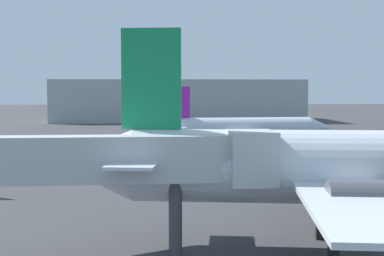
% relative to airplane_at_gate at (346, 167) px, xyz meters
% --- Properties ---
extents(airplane_at_gate, '(32.55, 25.50, 12.03)m').
position_rel_airplane_at_gate_xyz_m(airplane_at_gate, '(0.00, 0.00, 0.00)').
color(airplane_at_gate, silver).
rests_on(airplane_at_gate, ground_plane).
extents(airplane_far_left, '(25.81, 25.02, 9.13)m').
position_rel_airplane_at_gate_xyz_m(airplane_far_left, '(1.14, 44.14, -1.19)').
color(airplane_far_left, '#B2BCCC').
rests_on(airplane_far_left, ground_plane).
extents(jet_bridge, '(22.25, 2.89, 6.53)m').
position_rel_airplane_at_gate_xyz_m(jet_bridge, '(-14.07, -0.48, 0.49)').
color(jet_bridge, '#B2B7BC').
rests_on(jet_bridge, ground_plane).
extents(terminal_building, '(67.27, 27.25, 11.38)m').
position_rel_airplane_at_gate_xyz_m(terminal_building, '(-5.17, 121.40, 1.17)').
color(terminal_building, '#999EA3').
rests_on(terminal_building, ground_plane).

